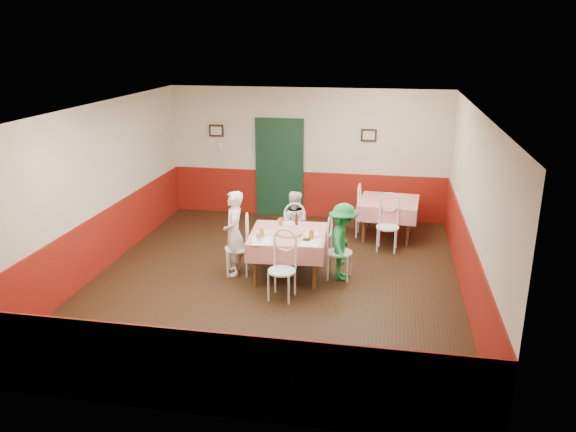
% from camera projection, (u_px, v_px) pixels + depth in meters
% --- Properties ---
extents(floor, '(7.00, 7.00, 0.00)m').
position_uv_depth(floor, '(275.00, 280.00, 9.23)').
color(floor, black).
rests_on(floor, ground).
extents(ceiling, '(7.00, 7.00, 0.00)m').
position_uv_depth(ceiling, '(274.00, 108.00, 8.36)').
color(ceiling, white).
rests_on(ceiling, back_wall).
extents(back_wall, '(6.00, 0.10, 2.80)m').
position_uv_depth(back_wall, '(307.00, 154.00, 12.07)').
color(back_wall, beige).
rests_on(back_wall, ground).
extents(front_wall, '(6.00, 0.10, 2.80)m').
position_uv_depth(front_wall, '(203.00, 296.00, 5.52)').
color(front_wall, beige).
rests_on(front_wall, ground).
extents(left_wall, '(0.10, 7.00, 2.80)m').
position_uv_depth(left_wall, '(98.00, 189.00, 9.31)').
color(left_wall, beige).
rests_on(left_wall, ground).
extents(right_wall, '(0.10, 7.00, 2.80)m').
position_uv_depth(right_wall, '(473.00, 209.00, 8.29)').
color(right_wall, beige).
rests_on(right_wall, ground).
extents(wainscot_back, '(6.00, 0.03, 1.00)m').
position_uv_depth(wainscot_back, '(307.00, 194.00, 12.34)').
color(wainscot_back, maroon).
rests_on(wainscot_back, ground).
extents(wainscot_front, '(6.00, 0.03, 1.00)m').
position_uv_depth(wainscot_front, '(207.00, 374.00, 5.81)').
color(wainscot_front, maroon).
rests_on(wainscot_front, ground).
extents(wainscot_left, '(0.03, 7.00, 1.00)m').
position_uv_depth(wainscot_left, '(104.00, 240.00, 9.58)').
color(wainscot_left, maroon).
rests_on(wainscot_left, ground).
extents(wainscot_right, '(0.03, 7.00, 1.00)m').
position_uv_depth(wainscot_right, '(466.00, 265.00, 8.57)').
color(wainscot_right, maroon).
rests_on(wainscot_right, ground).
extents(door, '(0.96, 0.06, 2.10)m').
position_uv_depth(door, '(279.00, 169.00, 12.24)').
color(door, black).
rests_on(door, ground).
extents(picture_left, '(0.32, 0.03, 0.26)m').
position_uv_depth(picture_left, '(216.00, 131.00, 12.23)').
color(picture_left, black).
rests_on(picture_left, back_wall).
extents(picture_right, '(0.32, 0.03, 0.26)m').
position_uv_depth(picture_right, '(369.00, 135.00, 11.66)').
color(picture_right, black).
rests_on(picture_right, back_wall).
extents(thermostat, '(0.10, 0.03, 0.10)m').
position_uv_depth(thermostat, '(221.00, 147.00, 12.32)').
color(thermostat, white).
rests_on(thermostat, back_wall).
extents(main_table, '(1.30, 1.30, 0.77)m').
position_uv_depth(main_table, '(288.00, 255.00, 9.29)').
color(main_table, red).
rests_on(main_table, ground).
extents(second_table, '(1.21, 1.21, 0.77)m').
position_uv_depth(second_table, '(388.00, 219.00, 11.10)').
color(second_table, red).
rests_on(second_table, ground).
extents(chair_left, '(0.49, 0.49, 0.90)m').
position_uv_depth(chair_left, '(237.00, 248.00, 9.35)').
color(chair_left, white).
rests_on(chair_left, ground).
extents(chair_right, '(0.45, 0.45, 0.90)m').
position_uv_depth(chair_right, '(340.00, 253.00, 9.17)').
color(chair_right, white).
rests_on(chair_right, ground).
extents(chair_far, '(0.52, 0.52, 0.90)m').
position_uv_depth(chair_far, '(293.00, 233.00, 10.07)').
color(chair_far, white).
rests_on(chair_far, ground).
extents(chair_near, '(0.47, 0.47, 0.90)m').
position_uv_depth(chair_near, '(282.00, 271.00, 8.46)').
color(chair_near, white).
rests_on(chair_near, ground).
extents(chair_second_a, '(0.45, 0.45, 0.90)m').
position_uv_depth(chair_second_a, '(350.00, 213.00, 11.20)').
color(chair_second_a, white).
rests_on(chair_second_a, ground).
extents(chair_second_b, '(0.45, 0.45, 0.90)m').
position_uv_depth(chair_second_b, '(388.00, 227.00, 10.37)').
color(chair_second_b, white).
rests_on(chair_second_b, ground).
extents(pizza, '(0.43, 0.43, 0.03)m').
position_uv_depth(pizza, '(289.00, 233.00, 9.10)').
color(pizza, '#B74723').
rests_on(pizza, main_table).
extents(plate_left, '(0.27, 0.27, 0.01)m').
position_uv_depth(plate_left, '(263.00, 232.00, 9.19)').
color(plate_left, white).
rests_on(plate_left, main_table).
extents(plate_right, '(0.27, 0.27, 0.01)m').
position_uv_depth(plate_right, '(312.00, 234.00, 9.10)').
color(plate_right, white).
rests_on(plate_right, main_table).
extents(plate_far, '(0.27, 0.27, 0.01)m').
position_uv_depth(plate_far, '(289.00, 224.00, 9.59)').
color(plate_far, white).
rests_on(plate_far, main_table).
extents(glass_a, '(0.08, 0.08, 0.14)m').
position_uv_depth(glass_a, '(262.00, 233.00, 8.96)').
color(glass_a, '#BF7219').
rests_on(glass_a, main_table).
extents(glass_b, '(0.08, 0.08, 0.14)m').
position_uv_depth(glass_b, '(311.00, 235.00, 8.87)').
color(glass_b, '#BF7219').
rests_on(glass_b, main_table).
extents(glass_c, '(0.07, 0.07, 0.13)m').
position_uv_depth(glass_c, '(281.00, 222.00, 9.52)').
color(glass_c, '#BF7219').
rests_on(glass_c, main_table).
extents(beer_bottle, '(0.06, 0.06, 0.19)m').
position_uv_depth(beer_bottle, '(296.00, 219.00, 9.53)').
color(beer_bottle, '#381C0A').
rests_on(beer_bottle, main_table).
extents(shaker_a, '(0.04, 0.04, 0.09)m').
position_uv_depth(shaker_a, '(258.00, 238.00, 8.79)').
color(shaker_a, silver).
rests_on(shaker_a, main_table).
extents(shaker_b, '(0.04, 0.04, 0.09)m').
position_uv_depth(shaker_b, '(260.00, 240.00, 8.74)').
color(shaker_b, silver).
rests_on(shaker_b, main_table).
extents(shaker_c, '(0.04, 0.04, 0.09)m').
position_uv_depth(shaker_c, '(257.00, 236.00, 8.88)').
color(shaker_c, '#B23319').
rests_on(shaker_c, main_table).
extents(menu_left, '(0.38, 0.45, 0.00)m').
position_uv_depth(menu_left, '(262.00, 241.00, 8.81)').
color(menu_left, white).
rests_on(menu_left, main_table).
extents(menu_right, '(0.35, 0.44, 0.00)m').
position_uv_depth(menu_right, '(311.00, 242.00, 8.75)').
color(menu_right, white).
rests_on(menu_right, main_table).
extents(wallet, '(0.12, 0.10, 0.02)m').
position_uv_depth(wallet, '(306.00, 240.00, 8.84)').
color(wallet, black).
rests_on(wallet, main_table).
extents(diner_left, '(0.45, 0.59, 1.43)m').
position_uv_depth(diner_left, '(234.00, 233.00, 9.28)').
color(diner_left, gray).
rests_on(diner_left, ground).
extents(diner_far, '(0.65, 0.53, 1.22)m').
position_uv_depth(diner_far, '(294.00, 224.00, 10.06)').
color(diner_far, gray).
rests_on(diner_far, ground).
extents(diner_right, '(0.50, 0.84, 1.28)m').
position_uv_depth(diner_right, '(343.00, 242.00, 9.11)').
color(diner_right, gray).
rests_on(diner_right, ground).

